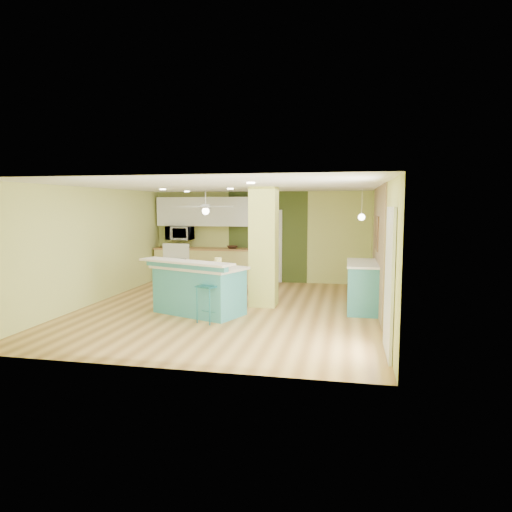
{
  "coord_description": "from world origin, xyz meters",
  "views": [
    {
      "loc": [
        2.38,
        -8.9,
        2.12
      ],
      "look_at": [
        0.5,
        0.4,
        1.07
      ],
      "focal_mm": 32.0,
      "sensor_mm": 36.0,
      "label": 1
    }
  ],
  "objects_px": {
    "fruit_bowl": "(232,247)",
    "peninsula": "(199,288)",
    "side_counter": "(363,286)",
    "bar_stool": "(210,284)",
    "canister": "(218,262)"
  },
  "relations": [
    {
      "from": "bar_stool",
      "to": "canister",
      "type": "relative_size",
      "value": 6.35
    },
    {
      "from": "peninsula",
      "to": "bar_stool",
      "type": "distance_m",
      "value": 0.72
    },
    {
      "from": "peninsula",
      "to": "bar_stool",
      "type": "xyz_separation_m",
      "value": [
        0.41,
        -0.56,
        0.2
      ]
    },
    {
      "from": "side_counter",
      "to": "canister",
      "type": "distance_m",
      "value": 2.98
    },
    {
      "from": "fruit_bowl",
      "to": "peninsula",
      "type": "bearing_deg",
      "value": -85.94
    },
    {
      "from": "side_counter",
      "to": "peninsula",
      "type": "bearing_deg",
      "value": -162.5
    },
    {
      "from": "canister",
      "to": "peninsula",
      "type": "bearing_deg",
      "value": -168.38
    },
    {
      "from": "bar_stool",
      "to": "fruit_bowl",
      "type": "xyz_separation_m",
      "value": [
        -0.68,
        4.25,
        0.28
      ]
    },
    {
      "from": "bar_stool",
      "to": "canister",
      "type": "xyz_separation_m",
      "value": [
        -0.04,
        0.64,
        0.32
      ]
    },
    {
      "from": "fruit_bowl",
      "to": "bar_stool",
      "type": "bearing_deg",
      "value": -80.96
    },
    {
      "from": "side_counter",
      "to": "fruit_bowl",
      "type": "xyz_separation_m",
      "value": [
        -3.42,
        2.69,
        0.49
      ]
    },
    {
      "from": "bar_stool",
      "to": "side_counter",
      "type": "relative_size",
      "value": 0.69
    },
    {
      "from": "bar_stool",
      "to": "side_counter",
      "type": "distance_m",
      "value": 3.16
    },
    {
      "from": "side_counter",
      "to": "fruit_bowl",
      "type": "height_order",
      "value": "fruit_bowl"
    },
    {
      "from": "peninsula",
      "to": "canister",
      "type": "height_order",
      "value": "canister"
    }
  ]
}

